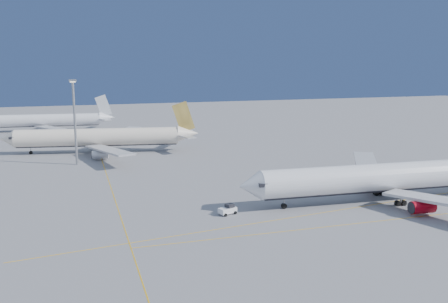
% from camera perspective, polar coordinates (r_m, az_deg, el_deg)
% --- Properties ---
extents(ground, '(500.00, 500.00, 0.00)m').
position_cam_1_polar(ground, '(109.19, 9.93, -5.96)').
color(ground, slate).
rests_on(ground, ground).
extents(taxiway_lines, '(118.86, 140.00, 0.02)m').
position_cam_1_polar(taxiway_lines, '(109.26, 1.47, -5.78)').
color(taxiway_lines, '#E2A40C').
rests_on(taxiway_lines, ground).
extents(airliner_virgin, '(69.94, 62.81, 17.26)m').
position_cam_1_polar(airliner_virgin, '(115.40, 18.70, -2.79)').
color(airliner_virgin, white).
rests_on(airliner_virgin, ground).
extents(airliner_etihad, '(64.18, 58.67, 16.79)m').
position_cam_1_polar(airliner_etihad, '(169.40, -13.73, 1.59)').
color(airliner_etihad, silver).
rests_on(airliner_etihad, ground).
extents(airliner_third, '(57.19, 52.49, 15.33)m').
position_cam_1_polar(airliner_third, '(225.98, -19.58, 3.37)').
color(airliner_third, white).
rests_on(airliner_third, ground).
extents(pushback_tug, '(4.02, 3.20, 2.03)m').
position_cam_1_polar(pushback_tug, '(100.76, 0.45, -6.65)').
color(pushback_tug, white).
rests_on(pushback_tug, ground).
extents(light_mast, '(2.14, 2.14, 24.81)m').
position_cam_1_polar(light_mast, '(150.79, -16.72, 4.01)').
color(light_mast, gray).
rests_on(light_mast, ground).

